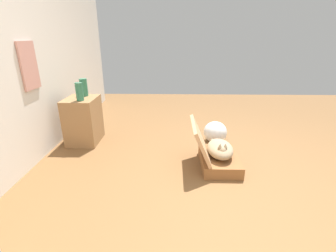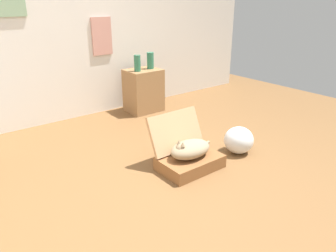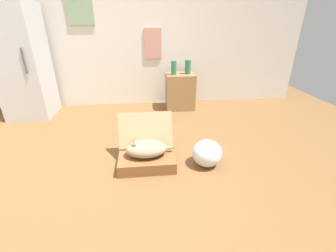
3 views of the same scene
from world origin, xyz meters
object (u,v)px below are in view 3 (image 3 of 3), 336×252
(vase_tall, at_px, (174,68))
(suitcase_base, at_px, (147,160))
(cat, at_px, (146,149))
(vase_short, at_px, (188,67))
(plastic_bag_white, at_px, (207,153))
(side_table, at_px, (180,91))
(refrigerator, at_px, (22,63))

(vase_tall, bearing_deg, suitcase_base, -106.78)
(cat, height_order, vase_short, vase_short)
(plastic_bag_white, bearing_deg, vase_tall, 94.53)
(side_table, height_order, vase_short, vase_short)
(side_table, bearing_deg, plastic_bag_white, -89.46)
(plastic_bag_white, height_order, vase_tall, vase_tall)
(suitcase_base, xyz_separation_m, cat, (-0.01, 0.00, 0.15))
(side_table, bearing_deg, vase_tall, -158.91)
(side_table, xyz_separation_m, vase_short, (0.12, -0.01, 0.43))
(vase_short, bearing_deg, suitcase_base, -113.60)
(plastic_bag_white, relative_size, vase_tall, 1.43)
(plastic_bag_white, xyz_separation_m, side_table, (-0.02, 1.81, 0.16))
(side_table, relative_size, vase_short, 2.65)
(suitcase_base, relative_size, plastic_bag_white, 1.88)
(cat, distance_m, side_table, 1.87)
(suitcase_base, distance_m, side_table, 1.88)
(cat, relative_size, vase_tall, 2.30)
(vase_short, bearing_deg, refrigerator, -179.22)
(cat, xyz_separation_m, refrigerator, (-1.85, 1.70, 0.64))
(cat, height_order, plastic_bag_white, cat)
(cat, height_order, vase_tall, vase_tall)
(vase_tall, bearing_deg, refrigerator, -179.93)
(vase_tall, relative_size, vase_short, 0.97)
(cat, xyz_separation_m, plastic_bag_white, (0.66, -0.06, -0.07))
(vase_tall, bearing_deg, vase_short, 7.58)
(side_table, distance_m, vase_tall, 0.44)
(suitcase_base, distance_m, vase_short, 2.01)
(cat, distance_m, refrigerator, 2.59)
(suitcase_base, relative_size, refrigerator, 0.36)
(refrigerator, bearing_deg, cat, -42.66)
(side_table, bearing_deg, cat, -110.12)
(suitcase_base, relative_size, side_table, 0.98)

